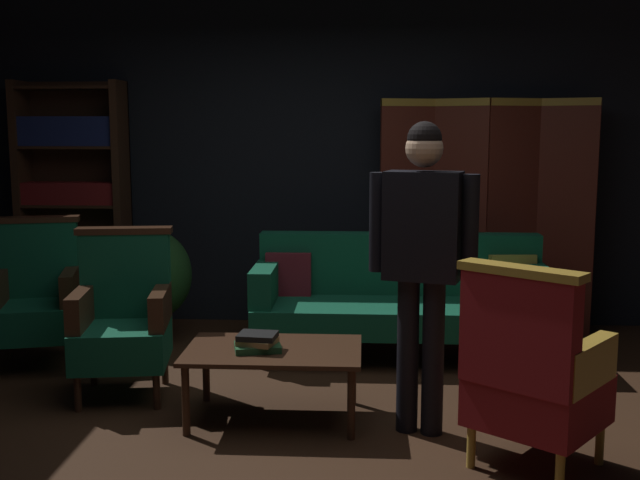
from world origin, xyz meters
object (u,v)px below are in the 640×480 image
object	(u,v)px
bookshelf	(74,198)
standing_figure	(422,249)
book_black_cloth	(257,336)
armchair_wing_left	(123,318)
velvet_couch	(400,295)
book_tan_leather	(258,341)
potted_plant	(153,279)
book_green_cloth	(258,347)
folding_screen	(486,212)
coffee_table	(274,356)
armchair_gilt_accent	(533,374)
armchair_wing_right	(36,297)

from	to	relation	value
bookshelf	standing_figure	size ratio (longest dim) A/B	1.20
standing_figure	book_black_cloth	distance (m)	1.05
armchair_wing_left	book_black_cloth	distance (m)	1.00
velvet_couch	book_tan_leather	size ratio (longest dim) A/B	10.75
potted_plant	bookshelf	bearing A→B (deg)	144.76
velvet_couch	book_tan_leather	distance (m)	1.62
book_black_cloth	book_green_cloth	bearing A→B (deg)	0.00
folding_screen	coffee_table	bearing A→B (deg)	-126.28
potted_plant	book_black_cloth	bearing A→B (deg)	-56.25
velvet_couch	armchair_wing_left	distance (m)	2.00
bookshelf	armchair_wing_left	world-z (taller)	bookshelf
potted_plant	coffee_table	bearing A→B (deg)	-53.25
armchair_wing_left	book_green_cloth	bearing A→B (deg)	-24.98
folding_screen	coffee_table	size ratio (longest dim) A/B	1.90
standing_figure	book_green_cloth	distance (m)	1.09
armchair_gilt_accent	potted_plant	size ratio (longest dim) A/B	1.16
standing_figure	book_tan_leather	xyz separation A→B (m)	(-0.91, 0.09, -0.55)
standing_figure	book_black_cloth	size ratio (longest dim) A/B	8.09
folding_screen	book_green_cloth	world-z (taller)	folding_screen
book_green_cloth	book_tan_leather	distance (m)	0.03
velvet_couch	armchair_gilt_accent	bearing A→B (deg)	-73.90
bookshelf	armchair_wing_right	size ratio (longest dim) A/B	1.97
velvet_couch	standing_figure	xyz separation A→B (m)	(0.05, -1.46, 0.57)
velvet_couch	potted_plant	size ratio (longest dim) A/B	2.37
bookshelf	velvet_couch	bearing A→B (deg)	-15.36
armchair_wing_left	potted_plant	size ratio (longest dim) A/B	1.16
potted_plant	book_green_cloth	xyz separation A→B (m)	(1.02, -1.53, -0.08)
folding_screen	standing_figure	size ratio (longest dim) A/B	1.12
velvet_couch	book_black_cloth	size ratio (longest dim) A/B	10.08
armchair_wing_right	standing_figure	distance (m)	2.87
standing_figure	potted_plant	world-z (taller)	standing_figure
bookshelf	book_black_cloth	size ratio (longest dim) A/B	9.75
bookshelf	book_tan_leather	size ratio (longest dim) A/B	10.39
armchair_gilt_accent	book_tan_leather	size ratio (longest dim) A/B	5.27
armchair_gilt_accent	standing_figure	bearing A→B (deg)	138.10
book_green_cloth	potted_plant	bearing A→B (deg)	123.75
folding_screen	velvet_couch	world-z (taller)	folding_screen
folding_screen	book_green_cloth	distance (m)	2.68
bookshelf	velvet_couch	distance (m)	2.87
armchair_wing_left	book_green_cloth	distance (m)	1.00
velvet_couch	standing_figure	world-z (taller)	standing_figure
armchair_wing_right	book_black_cloth	xyz separation A→B (m)	(1.70, -0.98, 0.01)
standing_figure	book_green_cloth	xyz separation A→B (m)	(-0.91, 0.09, -0.59)
book_black_cloth	potted_plant	bearing A→B (deg)	123.75
armchair_wing_left	standing_figure	xyz separation A→B (m)	(1.81, -0.52, 0.54)
folding_screen	book_black_cloth	xyz separation A→B (m)	(-1.58, -2.09, -0.48)
folding_screen	book_tan_leather	xyz separation A→B (m)	(-1.58, -2.09, -0.51)
coffee_table	book_tan_leather	bearing A→B (deg)	-150.50
armchair_gilt_accent	book_green_cloth	xyz separation A→B (m)	(-1.42, 0.55, -0.05)
coffee_table	armchair_wing_right	bearing A→B (deg)	152.56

